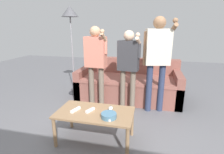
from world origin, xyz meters
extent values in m
plane|color=slate|center=(0.00, 0.00, 0.00)|extent=(12.00, 12.00, 0.00)
cube|color=brown|center=(0.06, 1.37, 0.21)|extent=(2.11, 0.90, 0.42)
cube|color=#94584D|center=(0.06, 1.29, 0.45)|extent=(1.83, 0.78, 0.06)
cube|color=brown|center=(0.06, 1.73, 0.61)|extent=(2.11, 0.18, 0.39)
cube|color=brown|center=(-0.92, 1.37, 0.31)|extent=(0.14, 0.90, 0.62)
cube|color=brown|center=(1.04, 1.37, 0.31)|extent=(0.14, 0.90, 0.62)
cube|color=#997551|center=(-0.16, -0.20, 0.41)|extent=(0.99, 0.53, 0.03)
cylinder|color=#997551|center=(-0.62, -0.43, 0.20)|extent=(0.04, 0.04, 0.40)
cylinder|color=#997551|center=(0.30, -0.43, 0.20)|extent=(0.04, 0.04, 0.40)
cylinder|color=#997551|center=(-0.62, 0.03, 0.20)|extent=(0.04, 0.04, 0.40)
cylinder|color=#997551|center=(0.30, 0.03, 0.20)|extent=(0.04, 0.04, 0.40)
cylinder|color=teal|center=(0.06, -0.31, 0.46)|extent=(0.19, 0.19, 0.06)
ellipsoid|color=white|center=(0.03, -0.10, 0.45)|extent=(0.06, 0.09, 0.05)
cylinder|color=#4C4C51|center=(0.03, -0.09, 0.48)|extent=(0.02, 0.02, 0.01)
cylinder|color=#2D2D33|center=(-1.18, 1.37, 0.01)|extent=(0.28, 0.28, 0.02)
cylinder|color=gray|center=(-1.18, 1.37, 0.85)|extent=(0.03, 0.03, 1.66)
cone|color=#4C4C51|center=(-1.18, 1.37, 1.79)|extent=(0.35, 0.35, 0.22)
cylinder|color=#756656|center=(-0.57, 0.83, 0.39)|extent=(0.10, 0.10, 0.78)
cylinder|color=#756656|center=(-0.37, 0.81, 0.39)|extent=(0.10, 0.10, 0.78)
cube|color=#DB7F6B|center=(-0.47, 0.82, 1.05)|extent=(0.38, 0.22, 0.54)
sphere|color=tan|center=(-0.47, 0.82, 1.40)|extent=(0.19, 0.19, 0.19)
cylinder|color=tan|center=(-0.65, 0.83, 1.03)|extent=(0.07, 0.07, 0.51)
cylinder|color=#DB7F6B|center=(-0.28, 0.81, 1.15)|extent=(0.07, 0.07, 0.25)
cylinder|color=tan|center=(-0.29, 0.73, 1.31)|extent=(0.08, 0.25, 0.20)
sphere|color=tan|center=(-0.29, 0.66, 1.41)|extent=(0.08, 0.08, 0.08)
cylinder|color=#756656|center=(0.03, 0.85, 0.37)|extent=(0.09, 0.09, 0.75)
cylinder|color=#756656|center=(0.21, 0.82, 0.37)|extent=(0.09, 0.09, 0.75)
cube|color=#38383D|center=(0.12, 0.84, 1.00)|extent=(0.38, 0.23, 0.51)
sphere|color=beige|center=(0.12, 0.84, 1.34)|extent=(0.18, 0.18, 0.18)
cylinder|color=beige|center=(-0.06, 0.86, 0.98)|extent=(0.07, 0.07, 0.49)
cylinder|color=#38383D|center=(0.30, 0.81, 1.10)|extent=(0.07, 0.07, 0.24)
cylinder|color=beige|center=(0.29, 0.75, 1.26)|extent=(0.09, 0.25, 0.17)
sphere|color=beige|center=(0.28, 0.69, 1.36)|extent=(0.07, 0.07, 0.07)
cylinder|color=#2D3856|center=(0.50, 0.87, 0.43)|extent=(0.11, 0.11, 0.86)
cylinder|color=#2D3856|center=(0.71, 0.91, 0.43)|extent=(0.11, 0.11, 0.86)
cube|color=beige|center=(0.60, 0.89, 1.16)|extent=(0.45, 0.30, 0.59)
sphere|color=#936B4C|center=(0.60, 0.89, 1.55)|extent=(0.20, 0.20, 0.20)
cylinder|color=#936B4C|center=(0.40, 0.84, 1.13)|extent=(0.08, 0.08, 0.56)
cylinder|color=beige|center=(0.80, 0.94, 1.27)|extent=(0.08, 0.08, 0.28)
cylinder|color=#936B4C|center=(0.82, 0.87, 1.45)|extent=(0.13, 0.29, 0.19)
sphere|color=#936B4C|center=(0.83, 0.81, 1.58)|extent=(0.08, 0.08, 0.08)
cube|color=white|center=(-0.41, -0.23, 0.44)|extent=(0.08, 0.17, 0.03)
cylinder|color=silver|center=(-0.40, -0.21, 0.46)|extent=(0.01, 0.01, 0.00)
cube|color=silver|center=(-0.43, -0.28, 0.46)|extent=(0.02, 0.02, 0.00)
cube|color=white|center=(-0.22, -0.20, 0.44)|extent=(0.09, 0.15, 0.03)
cylinder|color=silver|center=(-0.21, -0.18, 0.46)|extent=(0.01, 0.01, 0.00)
cube|color=silver|center=(-0.24, -0.24, 0.46)|extent=(0.02, 0.02, 0.00)
cube|color=white|center=(0.09, -0.33, 0.44)|extent=(0.05, 0.15, 0.03)
cylinder|color=silver|center=(0.09, -0.30, 0.46)|extent=(0.01, 0.01, 0.00)
cube|color=silver|center=(0.08, -0.37, 0.46)|extent=(0.02, 0.02, 0.00)
camera|label=1|loc=(0.52, -2.14, 1.48)|focal=28.01mm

